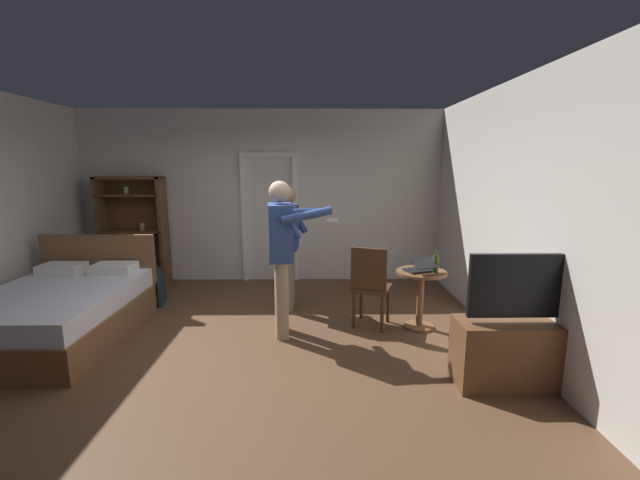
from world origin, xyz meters
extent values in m
plane|color=brown|center=(0.00, 0.00, 0.00)|extent=(6.47, 6.47, 0.00)
cube|color=beige|center=(0.00, 2.66, 1.40)|extent=(6.12, 0.12, 2.81)
cube|color=beige|center=(3.00, 0.00, 1.40)|extent=(0.12, 5.45, 2.81)
cube|color=white|center=(-0.30, 2.58, 1.02)|extent=(0.08, 0.08, 2.05)
cube|color=white|center=(0.55, 2.58, 1.02)|extent=(0.08, 0.08, 2.05)
cube|color=white|center=(0.12, 2.58, 2.09)|extent=(0.93, 0.08, 0.08)
cube|color=brown|center=(-2.02, 0.22, 0.17)|extent=(1.48, 2.05, 0.35)
cube|color=white|center=(-2.02, 0.22, 0.46)|extent=(1.42, 1.99, 0.22)
cube|color=brown|center=(-2.02, 1.20, 0.51)|extent=(1.48, 0.08, 1.02)
cube|color=white|center=(-2.35, 0.94, 0.63)|extent=(0.50, 0.34, 0.12)
cube|color=white|center=(-1.70, 0.94, 0.63)|extent=(0.50, 0.34, 0.12)
cube|color=brown|center=(-2.56, 2.40, 0.87)|extent=(0.06, 0.32, 1.75)
cube|color=brown|center=(-1.58, 2.40, 0.87)|extent=(0.06, 0.32, 1.75)
cube|color=brown|center=(-2.07, 2.40, 1.73)|extent=(1.04, 0.32, 0.04)
cube|color=brown|center=(-2.07, 2.55, 0.87)|extent=(1.04, 0.02, 1.75)
cube|color=brown|center=(-2.07, 2.40, 0.29)|extent=(0.98, 0.32, 0.03)
cylinder|color=#C0A8AD|center=(-1.85, 2.40, 0.37)|extent=(0.07, 0.07, 0.12)
cube|color=brown|center=(-2.07, 2.40, 0.87)|extent=(0.98, 0.32, 0.03)
cylinder|color=tan|center=(-1.92, 2.40, 0.95)|extent=(0.07, 0.07, 0.11)
cube|color=brown|center=(-2.07, 2.40, 1.46)|extent=(0.98, 0.32, 0.03)
cylinder|color=#A0C761|center=(-2.13, 2.40, 1.53)|extent=(0.07, 0.07, 0.11)
cube|color=brown|center=(2.64, -0.79, 0.29)|extent=(1.08, 0.40, 0.59)
cube|color=black|center=(2.64, -0.81, 0.92)|extent=(0.96, 0.05, 0.55)
cube|color=#3F567B|center=(2.64, -0.78, 0.92)|extent=(0.90, 0.01, 0.49)
cylinder|color=brown|center=(2.12, 0.49, 0.33)|extent=(0.08, 0.08, 0.67)
cylinder|color=brown|center=(2.12, 0.49, 0.01)|extent=(0.35, 0.35, 0.03)
cylinder|color=brown|center=(2.12, 0.49, 0.68)|extent=(0.58, 0.58, 0.03)
cube|color=black|center=(2.09, 0.49, 0.71)|extent=(0.38, 0.31, 0.02)
cube|color=black|center=(2.13, 0.38, 0.82)|extent=(0.36, 0.28, 0.09)
cube|color=navy|center=(2.12, 0.38, 0.82)|extent=(0.33, 0.25, 0.07)
cylinder|color=#3F541D|center=(2.26, 0.41, 0.80)|extent=(0.06, 0.06, 0.20)
cylinder|color=#3F541D|center=(2.26, 0.41, 0.93)|extent=(0.03, 0.03, 0.05)
cylinder|color=#4C331E|center=(1.77, 0.67, 0.23)|extent=(0.04, 0.04, 0.45)
cylinder|color=#4C331E|center=(1.45, 0.79, 0.23)|extent=(0.04, 0.04, 0.45)
cylinder|color=#4C331E|center=(1.64, 0.35, 0.23)|extent=(0.04, 0.04, 0.45)
cylinder|color=#4C331E|center=(1.33, 0.48, 0.23)|extent=(0.04, 0.04, 0.45)
cube|color=#4C331E|center=(1.55, 0.57, 0.47)|extent=(0.55, 0.55, 0.04)
cube|color=#4C331E|center=(1.48, 0.41, 0.74)|extent=(0.41, 0.19, 0.50)
cylinder|color=tan|center=(0.47, 0.44, 0.44)|extent=(0.15, 0.15, 0.88)
cylinder|color=tan|center=(0.50, 0.20, 0.44)|extent=(0.15, 0.15, 0.88)
cube|color=#334C8C|center=(0.48, 0.32, 1.19)|extent=(0.31, 0.47, 0.62)
sphere|color=#D8AD8C|center=(0.48, 0.32, 1.64)|extent=(0.24, 0.24, 0.24)
cylinder|color=#334C8C|center=(0.54, 0.57, 1.31)|extent=(0.35, 0.13, 0.50)
cylinder|color=#334C8C|center=(0.78, 0.11, 1.41)|extent=(0.55, 0.16, 0.19)
cube|color=white|center=(1.05, 0.12, 1.36)|extent=(0.12, 0.05, 0.04)
cylinder|color=gray|center=(0.51, 1.33, 0.41)|extent=(0.15, 0.15, 0.82)
cylinder|color=gray|center=(0.50, 1.08, 0.41)|extent=(0.15, 0.15, 0.82)
cube|color=navy|center=(0.51, 1.21, 1.12)|extent=(0.28, 0.46, 0.58)
sphere|color=#936B4C|center=(0.51, 1.21, 1.53)|extent=(0.22, 0.22, 0.22)
cylinder|color=navy|center=(0.61, 1.45, 1.22)|extent=(0.33, 0.10, 0.47)
cylinder|color=navy|center=(0.71, 0.95, 1.35)|extent=(0.44, 0.11, 0.11)
cube|color=white|center=(0.92, 0.91, 1.34)|extent=(0.12, 0.04, 0.04)
cube|color=#1E2D38|center=(-1.48, 1.35, 0.17)|extent=(0.52, 0.45, 0.33)
cube|color=#1E2D38|center=(-1.54, 1.42, 0.23)|extent=(0.49, 0.41, 0.47)
camera|label=1|loc=(0.86, -4.07, 1.92)|focal=22.61mm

